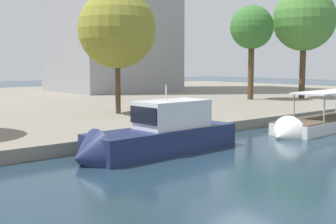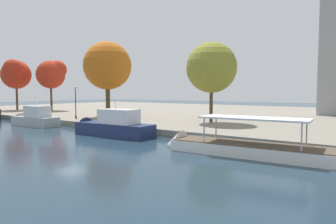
{
  "view_description": "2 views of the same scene",
  "coord_description": "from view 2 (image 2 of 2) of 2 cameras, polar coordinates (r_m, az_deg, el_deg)",
  "views": [
    {
      "loc": [
        -14.76,
        -12.29,
        4.66
      ],
      "look_at": [
        1.25,
        6.74,
        1.93
      ],
      "focal_mm": 46.49,
      "sensor_mm": 36.0,
      "label": 1
    },
    {
      "loc": [
        22.01,
        -16.15,
        4.53
      ],
      "look_at": [
        5.13,
        7.34,
        2.53
      ],
      "focal_mm": 32.07,
      "sensor_mm": 36.0,
      "label": 2
    }
  ],
  "objects": [
    {
      "name": "motor_yacht_1",
      "position": [
        43.33,
        -24.29,
        -1.4
      ],
      "size": [
        8.12,
        2.87,
        4.57
      ],
      "rotation": [
        0.0,
        0.0,
        3.2
      ],
      "color": "#9EA3A8",
      "rests_on": "ground_plane"
    },
    {
      "name": "tree_4",
      "position": [
        65.69,
        -21.25,
        6.82
      ],
      "size": [
        6.1,
        5.7,
        10.08
      ],
      "color": "#4C3823",
      "rests_on": "dock_promenade"
    },
    {
      "name": "mooring_bollard_0",
      "position": [
        58.35,
        -29.26,
        0.12
      ],
      "size": [
        0.31,
        0.31,
        0.84
      ],
      "color": "#2D2D33",
      "rests_on": "dock_promenade"
    },
    {
      "name": "tree_0",
      "position": [
        47.6,
        -11.19,
        8.44
      ],
      "size": [
        7.34,
        7.34,
        11.43
      ],
      "color": "#4C3823",
      "rests_on": "dock_promenade"
    },
    {
      "name": "ground_plane",
      "position": [
        27.67,
        -17.87,
        -5.66
      ],
      "size": [
        220.0,
        220.0,
        0.0
      ],
      "primitive_type": "plane",
      "color": "#1E3342"
    },
    {
      "name": "motor_yacht_2",
      "position": [
        31.52,
        -10.85,
        -2.99
      ],
      "size": [
        9.86,
        3.07,
        4.48
      ],
      "rotation": [
        0.0,
        0.0,
        3.18
      ],
      "color": "navy",
      "rests_on": "ground_plane"
    },
    {
      "name": "tree_1",
      "position": [
        37.66,
        8.55,
        8.56
      ],
      "size": [
        6.24,
        6.24,
        9.87
      ],
      "color": "#4C3823",
      "rests_on": "dock_promenade"
    },
    {
      "name": "dock_promenade",
      "position": [
        56.06,
        12.48,
        -0.42
      ],
      "size": [
        120.0,
        55.0,
        0.7
      ],
      "primitive_type": "cube",
      "color": "gray",
      "rests_on": "ground_plane"
    },
    {
      "name": "tree_5",
      "position": [
        69.66,
        -27.01,
        6.57
      ],
      "size": [
        6.2,
        6.12,
        10.31
      ],
      "color": "#4C3823",
      "rests_on": "dock_promenade"
    },
    {
      "name": "lamp_post",
      "position": [
        44.48,
        -17.17,
        2.61
      ],
      "size": [
        0.42,
        0.42,
        4.59
      ],
      "color": "black",
      "rests_on": "dock_promenade"
    },
    {
      "name": "mooring_bollard_1",
      "position": [
        49.67,
        -24.71,
        -0.42
      ],
      "size": [
        0.26,
        0.26,
        0.68
      ],
      "color": "#2D2D33",
      "rests_on": "dock_promenade"
    },
    {
      "name": "tour_boat_3",
      "position": [
        22.36,
        13.36,
        -7.12
      ],
      "size": [
        13.23,
        3.57,
        3.82
      ],
      "rotation": [
        0.0,
        0.0,
        3.21
      ],
      "color": "silver",
      "rests_on": "ground_plane"
    }
  ]
}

